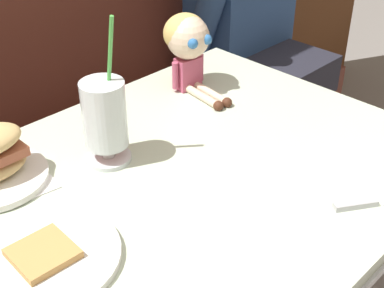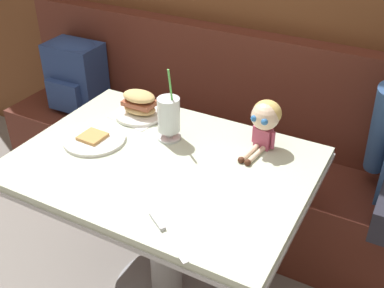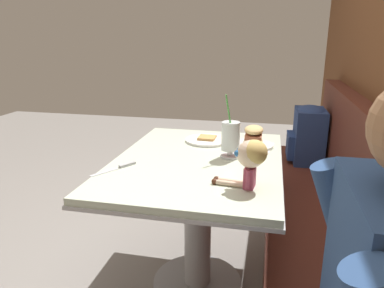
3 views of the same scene
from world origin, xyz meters
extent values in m
cube|color=#512319|center=(0.00, 0.77, 0.23)|extent=(2.60, 0.48, 0.45)
cube|color=#512319|center=(0.00, 0.96, 0.73)|extent=(2.60, 0.10, 0.55)
cube|color=beige|center=(0.00, 0.18, 0.72)|extent=(1.10, 0.80, 0.03)
cube|color=#B7BABF|center=(0.00, 0.18, 0.70)|extent=(1.11, 0.81, 0.02)
cylinder|color=#A5A8AD|center=(0.00, 0.18, 0.37)|extent=(0.14, 0.14, 0.65)
cylinder|color=white|center=(-0.31, 0.17, 0.75)|extent=(0.25, 0.25, 0.01)
cube|color=tan|center=(-0.32, 0.17, 0.76)|extent=(0.10, 0.10, 0.01)
cylinder|color=silver|center=(-0.06, 0.33, 0.74)|extent=(0.10, 0.10, 0.01)
cylinder|color=silver|center=(-0.06, 0.33, 0.77)|extent=(0.03, 0.03, 0.03)
cylinder|color=silver|center=(-0.06, 0.33, 0.85)|extent=(0.09, 0.09, 0.14)
cylinder|color=pink|center=(-0.06, 0.33, 0.84)|extent=(0.08, 0.08, 0.12)
cylinder|color=#51B74C|center=(-0.04, 0.32, 0.95)|extent=(0.01, 0.05, 0.22)
cube|color=white|center=(-0.27, 0.43, 0.74)|extent=(0.23, 0.23, 0.00)
cylinder|color=white|center=(-0.27, 0.43, 0.75)|extent=(0.22, 0.22, 0.01)
ellipsoid|color=tan|center=(-0.27, 0.43, 0.77)|extent=(0.15, 0.10, 0.04)
cube|color=#995138|center=(-0.27, 0.43, 0.80)|extent=(0.14, 0.09, 0.02)
ellipsoid|color=tan|center=(-0.27, 0.43, 0.83)|extent=(0.15, 0.10, 0.04)
cube|color=silver|center=(0.27, -0.19, 0.74)|extent=(0.13, 0.09, 0.00)
cube|color=#B2B5BA|center=(0.17, -0.12, 0.75)|extent=(0.08, 0.06, 0.01)
cube|color=#B74C6B|center=(0.30, 0.45, 0.78)|extent=(0.07, 0.05, 0.08)
sphere|color=beige|center=(0.30, 0.45, 0.88)|extent=(0.11, 0.11, 0.11)
ellipsoid|color=#D8B766|center=(0.30, 0.46, 0.89)|extent=(0.13, 0.12, 0.10)
sphere|color=#2D6BB2|center=(0.27, 0.40, 0.88)|extent=(0.03, 0.03, 0.03)
sphere|color=#2D6BB2|center=(0.31, 0.40, 0.88)|extent=(0.03, 0.03, 0.03)
cylinder|color=beige|center=(0.27, 0.37, 0.75)|extent=(0.04, 0.12, 0.02)
cylinder|color=beige|center=(0.30, 0.37, 0.75)|extent=(0.04, 0.12, 0.02)
sphere|color=#4C2819|center=(0.27, 0.31, 0.75)|extent=(0.03, 0.03, 0.03)
sphere|color=#4C2819|center=(0.29, 0.31, 0.75)|extent=(0.03, 0.03, 0.03)
cylinder|color=#B74C6B|center=(0.26, 0.45, 0.79)|extent=(0.02, 0.02, 0.07)
cylinder|color=#B74C6B|center=(0.34, 0.44, 0.79)|extent=(0.02, 0.02, 0.07)
cube|color=navy|center=(-0.94, 0.79, 0.64)|extent=(0.31, 0.21, 0.38)
cube|color=navy|center=(-0.94, 0.67, 0.56)|extent=(0.21, 0.06, 0.17)
ellipsoid|color=navy|center=(-0.94, 0.79, 0.82)|extent=(0.29, 0.20, 0.07)
cylinder|color=#2D4C7F|center=(0.69, 0.75, 0.77)|extent=(0.09, 0.25, 0.48)
camera|label=1|loc=(-0.60, -0.45, 1.38)|focal=50.34mm
camera|label=2|loc=(0.79, -1.05, 1.75)|focal=44.12mm
camera|label=3|loc=(1.65, 0.51, 1.32)|focal=33.91mm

